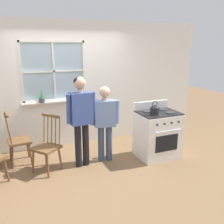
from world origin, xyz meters
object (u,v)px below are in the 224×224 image
chair_center_cluster (47,147)px  potted_plant (42,98)px  chair_by_window (18,141)px  person_teen_center (105,117)px  stove (157,134)px  kettle (155,110)px  person_elderly_left (81,113)px

chair_center_cluster → potted_plant: bearing=136.0°
chair_by_window → person_teen_center: person_teen_center is taller
stove → kettle: kettle is taller
chair_by_window → kettle: (2.41, -0.88, 0.57)m
chair_center_cluster → stove: 2.15m
stove → person_elderly_left: bearing=173.0°
stove → person_teen_center: bearing=167.7°
kettle → potted_plant: 2.32m
person_teen_center → stove: person_teen_center is taller
person_teen_center → potted_plant: (-1.00, 1.03, 0.25)m
stove → potted_plant: size_ratio=3.58×
chair_center_cluster → person_teen_center: 1.18m
person_teen_center → chair_by_window: bearing=172.1°
chair_by_window → chair_center_cluster: bearing=-143.2°
chair_by_window → person_teen_center: bearing=-113.0°
chair_center_cluster → stove: (2.13, -0.23, 0.02)m
chair_by_window → person_elderly_left: person_elderly_left is taller
chair_center_cluster → kettle: 2.07m
kettle → potted_plant: bearing=143.2°
person_teen_center → kettle: size_ratio=5.89×
person_elderly_left → stove: bearing=-11.8°
chair_by_window → kettle: bearing=-114.5°
chair_by_window → person_elderly_left: size_ratio=0.61×
chair_by_window → potted_plant: size_ratio=3.35×
stove → kettle: (-0.18, -0.13, 0.55)m
person_elderly_left → stove: (1.51, -0.18, -0.54)m
chair_center_cluster → potted_plant: 1.23m
kettle → chair_center_cluster: bearing=169.5°
chair_center_cluster → person_teen_center: bearing=51.2°
chair_by_window → person_teen_center: 1.69m
chair_by_window → person_elderly_left: 1.34m
chair_by_window → stove: 2.69m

